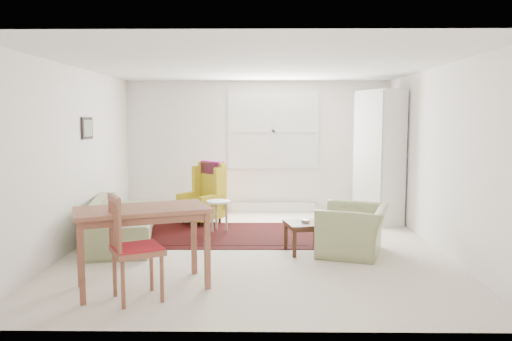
{
  "coord_description": "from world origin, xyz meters",
  "views": [
    {
      "loc": [
        0.09,
        -6.79,
        1.8
      ],
      "look_at": [
        0.0,
        0.3,
        1.05
      ],
      "focal_mm": 35.0,
      "sensor_mm": 36.0,
      "label": 1
    }
  ],
  "objects_px": {
    "wingback_chair": "(201,193)",
    "stool": "(218,216)",
    "armchair": "(354,225)",
    "desk": "(143,248)",
    "cabinet": "(379,157)",
    "desk_chair": "(137,247)",
    "coffee_table": "(305,237)",
    "sofa": "(122,212)"
  },
  "relations": [
    {
      "from": "stool",
      "to": "cabinet",
      "type": "height_order",
      "value": "cabinet"
    },
    {
      "from": "wingback_chair",
      "to": "desk",
      "type": "height_order",
      "value": "wingback_chair"
    },
    {
      "from": "coffee_table",
      "to": "stool",
      "type": "xyz_separation_m",
      "value": [
        -1.28,
        1.23,
        0.04
      ]
    },
    {
      "from": "wingback_chair",
      "to": "cabinet",
      "type": "height_order",
      "value": "cabinet"
    },
    {
      "from": "coffee_table",
      "to": "cabinet",
      "type": "xyz_separation_m",
      "value": [
        1.43,
        2.0,
        0.93
      ]
    },
    {
      "from": "stool",
      "to": "desk_chair",
      "type": "height_order",
      "value": "desk_chair"
    },
    {
      "from": "wingback_chair",
      "to": "desk",
      "type": "bearing_deg",
      "value": -54.75
    },
    {
      "from": "armchair",
      "to": "wingback_chair",
      "type": "height_order",
      "value": "wingback_chair"
    },
    {
      "from": "sofa",
      "to": "wingback_chair",
      "type": "relative_size",
      "value": 2.04
    },
    {
      "from": "coffee_table",
      "to": "stool",
      "type": "relative_size",
      "value": 1.01
    },
    {
      "from": "desk_chair",
      "to": "cabinet",
      "type": "bearing_deg",
      "value": -68.75
    },
    {
      "from": "sofa",
      "to": "coffee_table",
      "type": "bearing_deg",
      "value": -112.64
    },
    {
      "from": "stool",
      "to": "desk_chair",
      "type": "bearing_deg",
      "value": -100.15
    },
    {
      "from": "armchair",
      "to": "stool",
      "type": "xyz_separation_m",
      "value": [
        -1.91,
        1.28,
        -0.13
      ]
    },
    {
      "from": "desk",
      "to": "coffee_table",
      "type": "bearing_deg",
      "value": 37.68
    },
    {
      "from": "sofa",
      "to": "desk",
      "type": "bearing_deg",
      "value": -169.2
    },
    {
      "from": "armchair",
      "to": "desk_chair",
      "type": "xyz_separation_m",
      "value": [
        -2.45,
        -1.72,
        0.15
      ]
    },
    {
      "from": "coffee_table",
      "to": "cabinet",
      "type": "bearing_deg",
      "value": 54.4
    },
    {
      "from": "wingback_chair",
      "to": "stool",
      "type": "distance_m",
      "value": 0.79
    },
    {
      "from": "desk_chair",
      "to": "desk",
      "type": "bearing_deg",
      "value": -23.34
    },
    {
      "from": "wingback_chair",
      "to": "stool",
      "type": "height_order",
      "value": "wingback_chair"
    },
    {
      "from": "desk",
      "to": "wingback_chair",
      "type": "bearing_deg",
      "value": 86.31
    },
    {
      "from": "coffee_table",
      "to": "desk_chair",
      "type": "distance_m",
      "value": 2.55
    },
    {
      "from": "armchair",
      "to": "coffee_table",
      "type": "relative_size",
      "value": 1.95
    },
    {
      "from": "sofa",
      "to": "desk",
      "type": "height_order",
      "value": "sofa"
    },
    {
      "from": "cabinet",
      "to": "desk",
      "type": "height_order",
      "value": "cabinet"
    },
    {
      "from": "wingback_chair",
      "to": "stool",
      "type": "xyz_separation_m",
      "value": [
        0.35,
        -0.65,
        -0.28
      ]
    },
    {
      "from": "cabinet",
      "to": "desk_chair",
      "type": "distance_m",
      "value": 5.01
    },
    {
      "from": "cabinet",
      "to": "sofa",
      "type": "bearing_deg",
      "value": 179.95
    },
    {
      "from": "wingback_chair",
      "to": "cabinet",
      "type": "bearing_deg",
      "value": 41.21
    },
    {
      "from": "sofa",
      "to": "armchair",
      "type": "height_order",
      "value": "sofa"
    },
    {
      "from": "sofa",
      "to": "desk",
      "type": "relative_size",
      "value": 1.58
    },
    {
      "from": "coffee_table",
      "to": "desk",
      "type": "height_order",
      "value": "desk"
    },
    {
      "from": "stool",
      "to": "sofa",
      "type": "bearing_deg",
      "value": -153.11
    },
    {
      "from": "wingback_chair",
      "to": "desk_chair",
      "type": "distance_m",
      "value": 3.65
    },
    {
      "from": "sofa",
      "to": "stool",
      "type": "distance_m",
      "value": 1.52
    },
    {
      "from": "sofa",
      "to": "armchair",
      "type": "bearing_deg",
      "value": -111.12
    },
    {
      "from": "armchair",
      "to": "desk",
      "type": "xyz_separation_m",
      "value": [
        -2.47,
        -1.38,
        0.05
      ]
    },
    {
      "from": "wingback_chair",
      "to": "desk",
      "type": "relative_size",
      "value": 0.77
    },
    {
      "from": "wingback_chair",
      "to": "armchair",
      "type": "bearing_deg",
      "value": -1.42
    },
    {
      "from": "wingback_chair",
      "to": "cabinet",
      "type": "relative_size",
      "value": 0.46
    },
    {
      "from": "stool",
      "to": "desk",
      "type": "distance_m",
      "value": 2.72
    }
  ]
}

